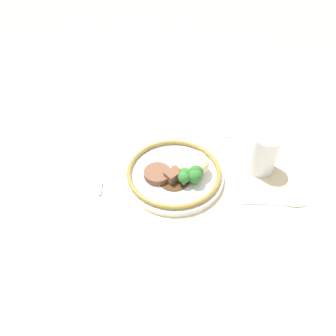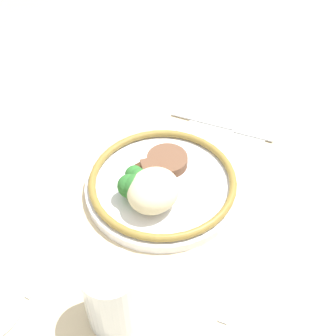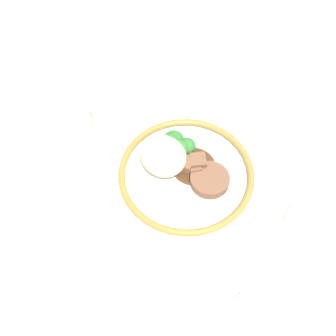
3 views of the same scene
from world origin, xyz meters
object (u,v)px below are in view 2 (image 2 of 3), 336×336
at_px(knife, 242,261).
at_px(fork, 232,129).
at_px(juice_glass, 113,297).
at_px(spoon, 21,306).
at_px(plate, 159,184).

bearing_deg(knife, fork, -161.21).
distance_m(juice_glass, knife, 0.19).
bearing_deg(spoon, knife, 128.87).
height_order(fork, spoon, same).
relative_size(fork, spoon, 1.21).
distance_m(plate, juice_glass, 0.22).
relative_size(juice_glass, spoon, 0.67).
xyz_separation_m(fork, spoon, (0.46, -0.03, -0.00)).
relative_size(juice_glass, fork, 0.55).
bearing_deg(knife, plate, -115.82).
bearing_deg(juice_glass, plate, -156.36).
xyz_separation_m(juice_glass, knife, (-0.17, 0.09, -0.05)).
bearing_deg(juice_glass, spoon, -57.89).
bearing_deg(fork, juice_glass, -95.48).
relative_size(plate, knife, 1.19).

